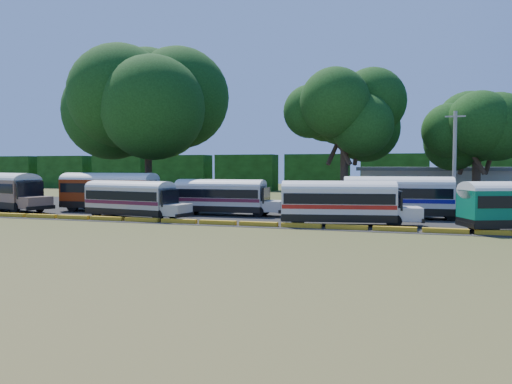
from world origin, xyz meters
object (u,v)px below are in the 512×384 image
(bus_cream_west, at_px, (132,197))
(bus_white_red, at_px, (341,200))
(bus_red, at_px, (112,189))
(bus_beige, at_px, (4,189))
(tree_west, at_px, (148,99))

(bus_cream_west, bearing_deg, bus_white_red, 9.73)
(bus_cream_west, bearing_deg, bus_red, 146.45)
(bus_red, xyz_separation_m, bus_cream_west, (4.67, -4.38, -0.34))
(bus_beige, xyz_separation_m, bus_red, (9.96, 2.18, 0.01))
(bus_cream_west, height_order, bus_white_red, bus_white_red)
(bus_white_red, bearing_deg, bus_red, 158.51)
(tree_west, bearing_deg, bus_white_red, -33.81)
(bus_cream_west, xyz_separation_m, tree_west, (-7.62, 16.14, 10.03))
(bus_beige, bearing_deg, tree_west, 81.27)
(bus_red, xyz_separation_m, bus_white_red, (21.07, -4.33, -0.26))
(bus_beige, relative_size, bus_red, 1.02)
(bus_red, relative_size, bus_cream_west, 1.16)
(bus_beige, relative_size, bus_cream_west, 1.18)
(bus_white_red, xyz_separation_m, tree_west, (-24.02, 16.09, 9.95))
(bus_beige, relative_size, tree_west, 0.63)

